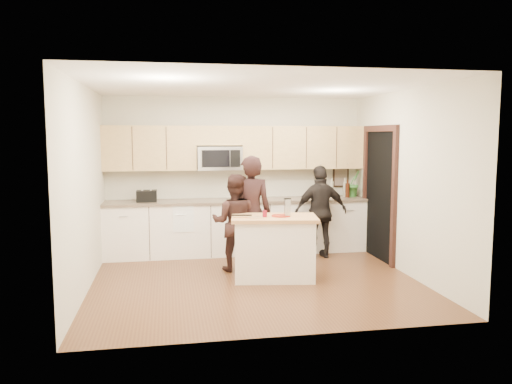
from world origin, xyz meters
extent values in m
plane|color=#55351D|center=(0.00, 0.00, 0.00)|extent=(4.50, 4.50, 0.00)
cube|color=beige|center=(0.00, 2.00, 1.35)|extent=(4.50, 0.02, 2.70)
cube|color=beige|center=(0.00, -2.00, 1.35)|extent=(4.50, 0.02, 2.70)
cube|color=beige|center=(-2.25, 0.00, 1.35)|extent=(0.02, 4.00, 2.70)
cube|color=beige|center=(2.25, 0.00, 1.35)|extent=(0.02, 4.00, 2.70)
cube|color=white|center=(0.00, 0.00, 2.70)|extent=(4.50, 4.00, 0.02)
cube|color=white|center=(0.00, 1.69, 0.45)|extent=(4.50, 0.62, 0.90)
cube|color=#705E4A|center=(0.00, 1.68, 0.92)|extent=(4.50, 0.66, 0.04)
cube|color=tan|center=(-1.48, 1.83, 1.83)|extent=(1.55, 0.33, 0.75)
cube|color=tan|center=(1.17, 1.83, 1.83)|extent=(2.17, 0.33, 0.75)
cube|color=tan|center=(-0.31, 1.83, 2.04)|extent=(0.78, 0.33, 0.33)
cube|color=silver|center=(-0.31, 1.80, 1.65)|extent=(0.76, 0.40, 0.40)
cube|color=black|center=(-0.39, 1.60, 1.65)|extent=(0.47, 0.01, 0.29)
cube|color=black|center=(-0.06, 1.60, 1.65)|extent=(0.17, 0.01, 0.29)
cube|color=black|center=(2.24, 0.90, 1.05)|extent=(0.02, 1.05, 2.10)
cube|color=black|center=(2.22, 0.33, 1.05)|extent=(0.06, 0.10, 2.10)
cube|color=black|center=(2.22, 1.48, 1.05)|extent=(0.06, 0.10, 2.10)
cube|color=black|center=(2.22, 0.90, 2.15)|extent=(0.06, 1.25, 0.10)
cube|color=black|center=(1.95, 1.99, 1.28)|extent=(0.30, 0.03, 0.38)
cube|color=tan|center=(1.95, 1.97, 1.28)|extent=(0.24, 0.00, 0.32)
cube|color=white|center=(-0.95, 1.38, 0.70)|extent=(0.34, 0.01, 0.48)
cube|color=white|center=(-0.95, 1.67, 0.94)|extent=(0.34, 0.60, 0.01)
cube|color=white|center=(0.28, 0.05, 0.42)|extent=(1.19, 0.80, 0.85)
cube|color=tan|center=(0.28, 0.05, 0.88)|extent=(1.29, 0.87, 0.05)
cylinder|color=maroon|center=(0.38, 0.04, 0.91)|extent=(0.27, 0.27, 0.02)
cube|color=silver|center=(0.46, 0.00, 1.03)|extent=(0.08, 0.05, 0.23)
cube|color=black|center=(0.46, 0.00, 1.16)|extent=(0.09, 0.06, 0.02)
cylinder|color=maroon|center=(0.14, 0.01, 0.95)|extent=(0.06, 0.06, 0.10)
cube|color=tan|center=(-0.17, 0.05, 0.91)|extent=(0.25, 0.19, 0.02)
cube|color=black|center=(-0.18, 0.05, 0.93)|extent=(0.29, 0.07, 0.02)
cube|color=silver|center=(-0.01, -0.10, 0.92)|extent=(0.20, 0.05, 0.01)
cube|color=black|center=(-1.54, 1.67, 1.03)|extent=(0.33, 0.24, 0.19)
cube|color=silver|center=(-1.61, 1.67, 1.13)|extent=(0.03, 0.18, 0.00)
cube|color=silver|center=(-1.47, 1.67, 1.13)|extent=(0.03, 0.18, 0.00)
cylinder|color=black|center=(1.49, 1.67, 1.12)|extent=(0.07, 0.07, 0.36)
cylinder|color=#331409|center=(1.57, 1.79, 1.13)|extent=(0.08, 0.08, 0.38)
cylinder|color=#9D977C|center=(1.66, 1.64, 1.12)|extent=(0.06, 0.06, 0.35)
cylinder|color=#331409|center=(1.96, 1.64, 1.10)|extent=(0.08, 0.08, 0.31)
cylinder|color=#9D977C|center=(1.96, 1.78, 1.11)|extent=(0.07, 0.07, 0.33)
imported|color=#387C31|center=(2.10, 1.72, 1.18)|extent=(0.33, 0.31, 0.48)
imported|color=black|center=(0.04, 0.60, 0.87)|extent=(0.68, 0.48, 1.74)
imported|color=black|center=(-0.21, 0.60, 0.73)|extent=(0.84, 0.74, 1.46)
imported|color=black|center=(1.31, 1.13, 0.77)|extent=(0.93, 0.43, 1.55)
camera|label=1|loc=(-1.18, -6.75, 2.03)|focal=35.00mm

